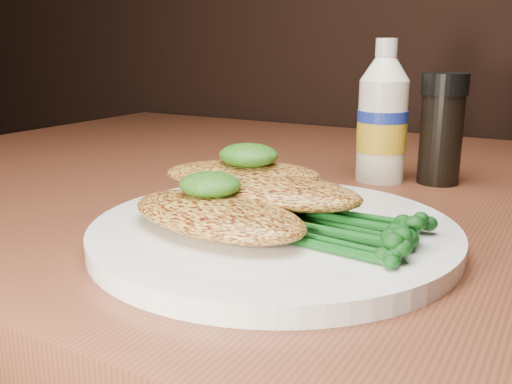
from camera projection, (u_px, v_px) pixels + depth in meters
The scene contains 9 objects.
plate at pixel (274, 232), 0.45m from camera, with size 0.29×0.29×0.01m, color white.
chicken_front at pixel (217, 215), 0.43m from camera, with size 0.16×0.08×0.02m, color gold.
chicken_mid at pixel (272, 190), 0.46m from camera, with size 0.16×0.08×0.02m, color gold.
chicken_back at pixel (242, 174), 0.49m from camera, with size 0.13×0.07×0.02m, color gold.
pesto_front at pixel (210, 184), 0.44m from camera, with size 0.05×0.05×0.02m, color black.
pesto_back at pixel (248, 155), 0.48m from camera, with size 0.05×0.05×0.02m, color black.
broccolini_bundle at pixel (336, 222), 0.41m from camera, with size 0.13×0.10×0.02m, color #114F17, non-canonical shape.
mayo_bottle at pixel (383, 111), 0.63m from camera, with size 0.06×0.06×0.16m, color white, non-canonical shape.
pepper_grinder at pixel (441, 129), 0.62m from camera, with size 0.05×0.05×0.12m, color black, non-canonical shape.
Camera 1 is at (0.25, 0.47, 0.90)m, focal length 39.97 mm.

